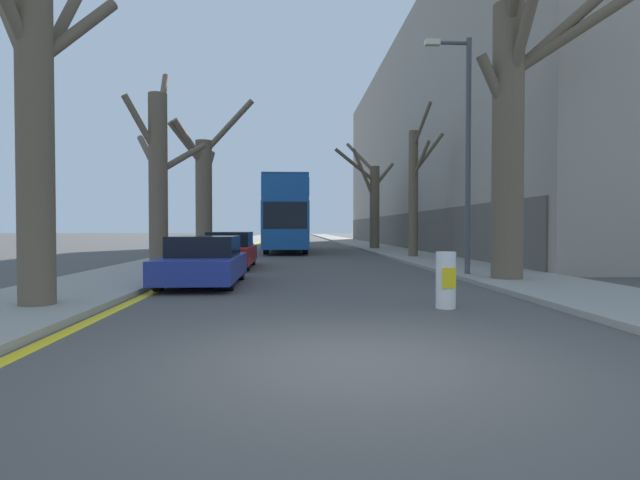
{
  "coord_description": "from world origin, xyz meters",
  "views": [
    {
      "loc": [
        -0.72,
        -5.42,
        1.48
      ],
      "look_at": [
        0.83,
        20.74,
        0.86
      ],
      "focal_mm": 28.0,
      "sensor_mm": 36.0,
      "label": 1
    }
  ],
  "objects_px": {
    "street_tree_right_2": "(373,199)",
    "parked_car_1": "(230,251)",
    "double_decker_bus": "(286,212)",
    "street_tree_left_0": "(34,93)",
    "street_tree_right_1": "(414,189)",
    "parked_car_0": "(204,261)",
    "street_tree_left_2": "(204,187)",
    "street_tree_left_1": "(158,174)",
    "lamp_post": "(465,143)",
    "street_tree_right_0": "(514,123)",
    "traffic_bollard": "(446,280)"
  },
  "relations": [
    {
      "from": "street_tree_right_1",
      "to": "parked_car_0",
      "type": "distance_m",
      "value": 13.81
    },
    {
      "from": "street_tree_left_2",
      "to": "parked_car_1",
      "type": "bearing_deg",
      "value": -73.48
    },
    {
      "from": "street_tree_right_0",
      "to": "lamp_post",
      "type": "relative_size",
      "value": 1.21
    },
    {
      "from": "parked_car_0",
      "to": "street_tree_left_2",
      "type": "bearing_deg",
      "value": 99.67
    },
    {
      "from": "traffic_bollard",
      "to": "lamp_post",
      "type": "bearing_deg",
      "value": 67.45
    },
    {
      "from": "parked_car_0",
      "to": "lamp_post",
      "type": "relative_size",
      "value": 0.59
    },
    {
      "from": "traffic_bollard",
      "to": "street_tree_left_1",
      "type": "bearing_deg",
      "value": 131.47
    },
    {
      "from": "street_tree_right_2",
      "to": "double_decker_bus",
      "type": "xyz_separation_m",
      "value": [
        -5.92,
        -2.22,
        -0.95
      ]
    },
    {
      "from": "street_tree_left_0",
      "to": "street_tree_right_2",
      "type": "height_order",
      "value": "street_tree_left_0"
    },
    {
      "from": "street_tree_left_0",
      "to": "street_tree_left_1",
      "type": "relative_size",
      "value": 1.15
    },
    {
      "from": "traffic_bollard",
      "to": "street_tree_left_0",
      "type": "bearing_deg",
      "value": 178.66
    },
    {
      "from": "street_tree_left_1",
      "to": "parked_car_1",
      "type": "height_order",
      "value": "street_tree_left_1"
    },
    {
      "from": "street_tree_right_1",
      "to": "street_tree_left_2",
      "type": "bearing_deg",
      "value": 166.4
    },
    {
      "from": "street_tree_left_0",
      "to": "street_tree_right_1",
      "type": "distance_m",
      "value": 18.11
    },
    {
      "from": "street_tree_left_2",
      "to": "street_tree_right_1",
      "type": "xyz_separation_m",
      "value": [
        10.54,
        -2.55,
        -0.26
      ]
    },
    {
      "from": "street_tree_left_1",
      "to": "double_decker_bus",
      "type": "xyz_separation_m",
      "value": [
        4.24,
        14.5,
        -0.8
      ]
    },
    {
      "from": "parked_car_1",
      "to": "traffic_bollard",
      "type": "height_order",
      "value": "parked_car_1"
    },
    {
      "from": "street_tree_left_0",
      "to": "street_tree_right_1",
      "type": "height_order",
      "value": "street_tree_left_0"
    },
    {
      "from": "street_tree_left_0",
      "to": "traffic_bollard",
      "type": "height_order",
      "value": "street_tree_left_0"
    },
    {
      "from": "street_tree_left_0",
      "to": "parked_car_1",
      "type": "bearing_deg",
      "value": 76.68
    },
    {
      "from": "street_tree_left_0",
      "to": "street_tree_right_0",
      "type": "distance_m",
      "value": 11.27
    },
    {
      "from": "street_tree_left_1",
      "to": "street_tree_right_1",
      "type": "bearing_deg",
      "value": 31.8
    },
    {
      "from": "street_tree_left_1",
      "to": "parked_car_0",
      "type": "relative_size",
      "value": 1.72
    },
    {
      "from": "street_tree_left_2",
      "to": "parked_car_0",
      "type": "xyz_separation_m",
      "value": [
        2.26,
        -13.24,
        -3.04
      ]
    },
    {
      "from": "street_tree_left_0",
      "to": "lamp_post",
      "type": "relative_size",
      "value": 1.16
    },
    {
      "from": "parked_car_1",
      "to": "street_tree_right_2",
      "type": "bearing_deg",
      "value": 62.55
    },
    {
      "from": "street_tree_left_2",
      "to": "traffic_bollard",
      "type": "height_order",
      "value": "street_tree_left_2"
    },
    {
      "from": "street_tree_right_0",
      "to": "street_tree_right_2",
      "type": "relative_size",
      "value": 1.14
    },
    {
      "from": "lamp_post",
      "to": "street_tree_left_2",
      "type": "bearing_deg",
      "value": 129.2
    },
    {
      "from": "parked_car_1",
      "to": "lamp_post",
      "type": "bearing_deg",
      "value": -29.93
    },
    {
      "from": "street_tree_right_1",
      "to": "traffic_bollard",
      "type": "relative_size",
      "value": 6.96
    },
    {
      "from": "street_tree_right_2",
      "to": "double_decker_bus",
      "type": "distance_m",
      "value": 6.4
    },
    {
      "from": "street_tree_right_1",
      "to": "double_decker_bus",
      "type": "height_order",
      "value": "street_tree_right_1"
    },
    {
      "from": "parked_car_1",
      "to": "lamp_post",
      "type": "distance_m",
      "value": 9.22
    },
    {
      "from": "street_tree_left_1",
      "to": "street_tree_right_1",
      "type": "distance_m",
      "value": 12.38
    },
    {
      "from": "lamp_post",
      "to": "street_tree_left_0",
      "type": "bearing_deg",
      "value": -151.11
    },
    {
      "from": "street_tree_right_2",
      "to": "parked_car_1",
      "type": "distance_m",
      "value": 17.42
    },
    {
      "from": "street_tree_right_2",
      "to": "traffic_bollard",
      "type": "relative_size",
      "value": 7.25
    },
    {
      "from": "street_tree_left_0",
      "to": "parked_car_1",
      "type": "height_order",
      "value": "street_tree_left_0"
    },
    {
      "from": "street_tree_right_1",
      "to": "street_tree_left_0",
      "type": "bearing_deg",
      "value": -125.72
    },
    {
      "from": "street_tree_left_0",
      "to": "street_tree_left_2",
      "type": "relative_size",
      "value": 0.99
    },
    {
      "from": "street_tree_left_2",
      "to": "parked_car_1",
      "type": "height_order",
      "value": "street_tree_left_2"
    },
    {
      "from": "street_tree_right_0",
      "to": "lamp_post",
      "type": "bearing_deg",
      "value": 119.89
    },
    {
      "from": "street_tree_left_2",
      "to": "street_tree_right_0",
      "type": "distance_m",
      "value": 17.01
    },
    {
      "from": "street_tree_left_2",
      "to": "lamp_post",
      "type": "bearing_deg",
      "value": -50.8
    },
    {
      "from": "parked_car_1",
      "to": "lamp_post",
      "type": "xyz_separation_m",
      "value": [
        7.44,
        -4.28,
        3.36
      ]
    },
    {
      "from": "street_tree_left_2",
      "to": "street_tree_right_2",
      "type": "distance_m",
      "value": 12.73
    },
    {
      "from": "double_decker_bus",
      "to": "lamp_post",
      "type": "relative_size",
      "value": 1.61
    },
    {
      "from": "parked_car_0",
      "to": "parked_car_1",
      "type": "bearing_deg",
      "value": 90.0
    },
    {
      "from": "double_decker_bus",
      "to": "street_tree_right_1",
      "type": "bearing_deg",
      "value": -51.73
    }
  ]
}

